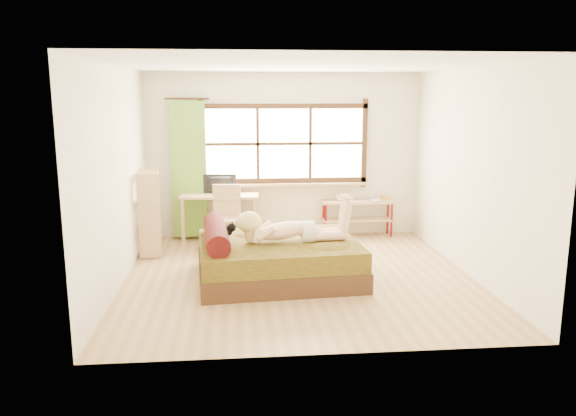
{
  "coord_description": "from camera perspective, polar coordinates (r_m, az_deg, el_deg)",
  "views": [
    {
      "loc": [
        -0.79,
        -6.98,
        2.34
      ],
      "look_at": [
        -0.12,
        0.2,
        0.88
      ],
      "focal_mm": 35.0,
      "sensor_mm": 36.0,
      "label": 1
    }
  ],
  "objects": [
    {
      "name": "wall_left",
      "position": [
        7.2,
        -16.98,
        3.02
      ],
      "size": [
        0.0,
        4.5,
        4.5
      ],
      "primitive_type": "plane",
      "rotation": [
        1.57,
        0.0,
        1.57
      ],
      "color": "silver",
      "rests_on": "floor"
    },
    {
      "name": "kitten",
      "position": [
        7.25,
        -6.73,
        -2.3
      ],
      "size": [
        0.31,
        0.15,
        0.24
      ],
      "primitive_type": null,
      "rotation": [
        0.0,
        0.0,
        0.08
      ],
      "color": "black",
      "rests_on": "bed"
    },
    {
      "name": "desk",
      "position": [
        9.09,
        -6.93,
        0.78
      ],
      "size": [
        1.28,
        0.67,
        0.78
      ],
      "rotation": [
        0.0,
        0.0,
        -0.08
      ],
      "color": "tan",
      "rests_on": "floor"
    },
    {
      "name": "curtain",
      "position": [
        9.22,
        -10.01,
        3.84
      ],
      "size": [
        0.55,
        0.1,
        2.2
      ],
      "primitive_type": "cube",
      "color": "#5C8022",
      "rests_on": "wall_back"
    },
    {
      "name": "monitor",
      "position": [
        9.09,
        -6.96,
        2.42
      ],
      "size": [
        0.53,
        0.11,
        0.31
      ],
      "primitive_type": "imported",
      "rotation": [
        0.0,
        0.0,
        3.06
      ],
      "color": "black",
      "rests_on": "desk"
    },
    {
      "name": "floor",
      "position": [
        7.4,
        1.1,
        -7.0
      ],
      "size": [
        4.5,
        4.5,
        0.0
      ],
      "primitive_type": "plane",
      "color": "#9E754C",
      "rests_on": "ground"
    },
    {
      "name": "pipe_shelf",
      "position": [
        9.46,
        7.15,
        -0.21
      ],
      "size": [
        1.21,
        0.31,
        0.69
      ],
      "rotation": [
        0.0,
        0.0,
        -0.01
      ],
      "color": "tan",
      "rests_on": "floor"
    },
    {
      "name": "woman",
      "position": [
        7.09,
        0.25,
        -1.01
      ],
      "size": [
        1.45,
        0.52,
        0.61
      ],
      "primitive_type": null,
      "rotation": [
        0.0,
        0.0,
        0.08
      ],
      "color": "beige",
      "rests_on": "bed"
    },
    {
      "name": "ceiling",
      "position": [
        7.03,
        1.18,
        14.36
      ],
      "size": [
        4.5,
        4.5,
        0.0
      ],
      "primitive_type": "plane",
      "rotation": [
        3.14,
        0.0,
        0.0
      ],
      "color": "white",
      "rests_on": "wall_back"
    },
    {
      "name": "bed",
      "position": [
        7.26,
        -1.37,
        -5.11
      ],
      "size": [
        2.15,
        1.78,
        0.77
      ],
      "rotation": [
        0.0,
        0.0,
        0.08
      ],
      "color": "#331D0F",
      "rests_on": "floor"
    },
    {
      "name": "window",
      "position": [
        9.27,
        -0.39,
        6.29
      ],
      "size": [
        2.8,
        0.16,
        1.46
      ],
      "color": "#FFEDBF",
      "rests_on": "wall_back"
    },
    {
      "name": "wall_front",
      "position": [
        4.9,
        4.07,
        -0.28
      ],
      "size": [
        4.5,
        0.0,
        4.5
      ],
      "primitive_type": "plane",
      "rotation": [
        -1.57,
        0.0,
        0.0
      ],
      "color": "silver",
      "rests_on": "floor"
    },
    {
      "name": "bookshelf",
      "position": [
        8.53,
        -13.9,
        -0.49
      ],
      "size": [
        0.36,
        0.57,
        1.24
      ],
      "rotation": [
        0.0,
        0.0,
        0.11
      ],
      "color": "tan",
      "rests_on": "floor"
    },
    {
      "name": "wall_right",
      "position": [
        7.68,
        18.11,
        3.45
      ],
      "size": [
        0.0,
        4.5,
        4.5
      ],
      "primitive_type": "plane",
      "rotation": [
        1.57,
        0.0,
        -1.57
      ],
      "color": "silver",
      "rests_on": "floor"
    },
    {
      "name": "book",
      "position": [
        9.47,
        8.28,
        0.82
      ],
      "size": [
        0.18,
        0.24,
        0.02
      ],
      "primitive_type": "imported",
      "rotation": [
        0.0,
        0.0,
        -0.01
      ],
      "color": "gray",
      "rests_on": "pipe_shelf"
    },
    {
      "name": "chair",
      "position": [
        8.76,
        -6.27,
        -0.49
      ],
      "size": [
        0.47,
        0.47,
        0.97
      ],
      "rotation": [
        0.0,
        0.0,
        -0.08
      ],
      "color": "tan",
      "rests_on": "floor"
    },
    {
      "name": "wall_back",
      "position": [
        9.32,
        -0.41,
        5.33
      ],
      "size": [
        4.5,
        0.0,
        4.5
      ],
      "primitive_type": "plane",
      "rotation": [
        1.57,
        0.0,
        0.0
      ],
      "color": "silver",
      "rests_on": "floor"
    },
    {
      "name": "cup",
      "position": [
        9.36,
        5.31,
        1.01
      ],
      "size": [
        0.13,
        0.13,
        0.1
      ],
      "primitive_type": "imported",
      "rotation": [
        0.0,
        0.0,
        -0.01
      ],
      "color": "gray",
      "rests_on": "pipe_shelf"
    }
  ]
}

